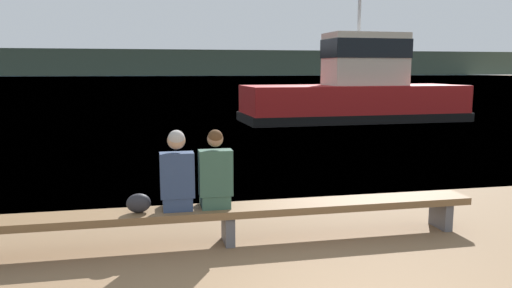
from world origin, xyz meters
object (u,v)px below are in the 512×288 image
(person_right, at_px, (215,175))
(tugboat_red, at_px, (356,94))
(shopping_bag, at_px, (139,203))
(bench_main, at_px, (228,213))
(person_left, at_px, (177,175))

(person_right, bearing_deg, tugboat_red, 60.56)
(shopping_bag, bearing_deg, person_right, 1.66)
(bench_main, xyz_separation_m, person_left, (-0.64, 0.01, 0.53))
(person_right, xyz_separation_m, shopping_bag, (-0.96, -0.03, -0.31))
(bench_main, relative_size, person_left, 6.58)
(shopping_bag, xyz_separation_m, tugboat_red, (8.96, 14.20, 0.59))
(tugboat_red, bearing_deg, shopping_bag, 146.07)
(bench_main, xyz_separation_m, shopping_bag, (-1.12, -0.02, 0.21))
(bench_main, relative_size, tugboat_red, 0.68)
(shopping_bag, bearing_deg, person_left, 3.15)
(bench_main, bearing_deg, person_right, 176.72)
(bench_main, bearing_deg, shopping_bag, -179.03)
(bench_main, height_order, shopping_bag, shopping_bag)
(person_left, xyz_separation_m, person_right, (0.48, 0.00, -0.02))
(person_left, bearing_deg, person_right, 0.19)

